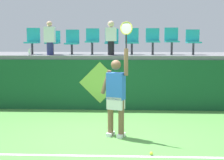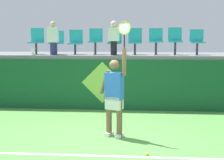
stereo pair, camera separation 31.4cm
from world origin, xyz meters
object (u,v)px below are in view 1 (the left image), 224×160
at_px(stadium_chair_0, 33,40).
at_px(stadium_chair_4, 112,40).
at_px(stadium_chair_8, 193,40).
at_px(spectator_0, 50,38).
at_px(stadium_chair_2, 72,41).
at_px(stadium_chair_6, 153,40).
at_px(stadium_chair_7, 172,39).
at_px(tennis_ball, 151,153).
at_px(spectator_1, 111,37).
at_px(stadium_chair_3, 92,40).
at_px(stadium_chair_5, 132,40).
at_px(water_bottle, 29,52).
at_px(stadium_chair_1, 53,41).
at_px(tennis_player, 116,94).

distance_m(stadium_chair_0, stadium_chair_4, 2.61).
relative_size(stadium_chair_8, spectator_0, 0.77).
xyz_separation_m(stadium_chair_2, stadium_chair_6, (2.63, -0.00, 0.05)).
distance_m(stadium_chair_0, stadium_chair_7, 4.54).
height_order(tennis_ball, spectator_1, spectator_1).
relative_size(stadium_chair_3, spectator_0, 0.80).
relative_size(stadium_chair_5, spectator_0, 0.81).
relative_size(stadium_chair_5, stadium_chair_8, 1.06).
bearing_deg(stadium_chair_5, stadium_chair_0, 179.99).
distance_m(stadium_chair_0, spectator_0, 0.82).
relative_size(tennis_ball, stadium_chair_4, 0.08).
bearing_deg(stadium_chair_8, stadium_chair_2, 179.92).
xyz_separation_m(tennis_ball, stadium_chair_3, (-1.59, 4.73, 2.11)).
distance_m(water_bottle, stadium_chair_4, 2.64).
distance_m(stadium_chair_5, stadium_chair_6, 0.67).
bearing_deg(stadium_chair_2, stadium_chair_1, -179.37).
bearing_deg(stadium_chair_1, spectator_0, -90.00).
height_order(water_bottle, stadium_chair_7, stadium_chair_7).
xyz_separation_m(stadium_chair_1, spectator_0, (0.00, -0.45, 0.11)).
xyz_separation_m(stadium_chair_4, spectator_0, (-1.93, -0.45, 0.09)).
height_order(tennis_ball, stadium_chair_0, stadium_chair_0).
xyz_separation_m(tennis_ball, spectator_1, (-0.96, 4.28, 2.19)).
distance_m(stadium_chair_7, spectator_0, 3.89).
bearing_deg(stadium_chair_4, stadium_chair_1, -179.79).
height_order(stadium_chair_4, stadium_chair_8, stadium_chair_4).
distance_m(tennis_player, stadium_chair_0, 4.73).
bearing_deg(stadium_chair_4, tennis_player, -85.95).
bearing_deg(tennis_player, stadium_chair_3, 103.94).
xyz_separation_m(stadium_chair_2, spectator_1, (1.30, -0.46, 0.12)).
bearing_deg(tennis_ball, stadium_chair_1, 121.42).
bearing_deg(spectator_0, spectator_1, -0.08).
bearing_deg(stadium_chair_1, spectator_1, -13.07).
relative_size(water_bottle, stadium_chair_5, 0.24).
distance_m(tennis_player, stadium_chair_1, 4.34).
bearing_deg(stadium_chair_6, water_bottle, -169.63).
xyz_separation_m(water_bottle, stadium_chair_7, (4.45, 0.70, 0.39)).
bearing_deg(stadium_chair_6, tennis_ball, -94.48).
distance_m(stadium_chair_3, stadium_chair_7, 2.57).
height_order(stadium_chair_1, stadium_chair_3, stadium_chair_3).
bearing_deg(stadium_chair_5, stadium_chair_2, -179.96).
bearing_deg(tennis_player, stadium_chair_4, 94.05).
bearing_deg(stadium_chair_7, stadium_chair_8, -0.29).
bearing_deg(stadium_chair_3, stadium_chair_1, -179.86).
bearing_deg(stadium_chair_7, tennis_ball, -101.69).
bearing_deg(spectator_0, stadium_chair_6, 7.85).
distance_m(water_bottle, stadium_chair_1, 0.97).
relative_size(water_bottle, spectator_0, 0.19).
bearing_deg(stadium_chair_6, tennis_player, -106.69).
bearing_deg(stadium_chair_2, spectator_1, -19.32).
distance_m(stadium_chair_7, spectator_1, 1.99).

